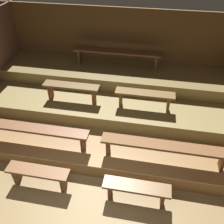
# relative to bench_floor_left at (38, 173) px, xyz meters

# --- Properties ---
(ground) EXTENTS (6.73, 5.33, 0.08)m
(ground) POSITION_rel_bench_floor_left_xyz_m (0.90, 1.43, -0.36)
(ground) COLOR olive
(wall_back) EXTENTS (6.73, 0.06, 2.29)m
(wall_back) POSITION_rel_bench_floor_left_xyz_m (0.90, 3.73, 0.83)
(wall_back) COLOR brown
(wall_back) RESTS_ON ground
(platform_lower) EXTENTS (5.93, 3.36, 0.31)m
(platform_lower) POSITION_rel_bench_floor_left_xyz_m (0.90, 2.02, -0.17)
(platform_lower) COLOR olive
(platform_lower) RESTS_ON ground
(platform_middle) EXTENTS (5.93, 2.32, 0.31)m
(platform_middle) POSITION_rel_bench_floor_left_xyz_m (0.90, 2.54, 0.14)
(platform_middle) COLOR olive
(platform_middle) RESTS_ON platform_lower
(platform_upper) EXTENTS (5.93, 1.24, 0.31)m
(platform_upper) POSITION_rel_bench_floor_left_xyz_m (0.90, 3.08, 0.45)
(platform_upper) COLOR olive
(platform_upper) RESTS_ON platform_middle
(bench_floor_left) EXTENTS (1.17, 0.27, 0.41)m
(bench_floor_left) POSITION_rel_bench_floor_left_xyz_m (0.00, 0.00, 0.00)
(bench_floor_left) COLOR brown
(bench_floor_left) RESTS_ON ground
(bench_floor_right) EXTENTS (1.17, 0.27, 0.41)m
(bench_floor_right) POSITION_rel_bench_floor_left_xyz_m (1.81, 0.00, 0.00)
(bench_floor_right) COLOR brown
(bench_floor_right) RESTS_ON ground
(bench_lower_left) EXTENTS (2.38, 0.27, 0.41)m
(bench_lower_left) POSITION_rel_bench_floor_left_xyz_m (-0.42, 0.76, 0.33)
(bench_lower_left) COLOR brown
(bench_lower_left) RESTS_ON platform_lower
(bench_lower_right) EXTENTS (2.38, 0.27, 0.41)m
(bench_lower_right) POSITION_rel_bench_floor_left_xyz_m (2.23, 0.76, 0.33)
(bench_lower_right) COLOR brown
(bench_lower_right) RESTS_ON platform_lower
(bench_middle_left) EXTENTS (1.30, 0.27, 0.41)m
(bench_middle_left) POSITION_rel_bench_floor_left_xyz_m (0.06, 1.96, 0.62)
(bench_middle_left) COLOR brown
(bench_middle_left) RESTS_ON platform_middle
(bench_middle_right) EXTENTS (1.30, 0.27, 0.41)m
(bench_middle_right) POSITION_rel_bench_floor_left_xyz_m (1.75, 1.96, 0.62)
(bench_middle_right) COLOR brown
(bench_middle_right) RESTS_ON platform_middle
(bench_upper_center) EXTENTS (2.27, 0.27, 0.41)m
(bench_upper_center) POSITION_rel_bench_floor_left_xyz_m (0.90, 3.29, 0.95)
(bench_upper_center) COLOR brown
(bench_upper_center) RESTS_ON platform_upper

